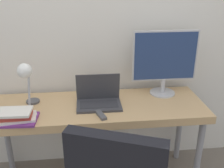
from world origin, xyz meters
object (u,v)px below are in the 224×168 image
object	(u,v)px
game_controller	(26,115)
monitor	(165,60)
laptop	(99,99)
book_stack	(17,116)
desk_lamp	(26,76)

from	to	relation	value
game_controller	monitor	bearing A→B (deg)	15.47
laptop	book_stack	distance (m)	0.60
desk_lamp	laptop	bearing A→B (deg)	2.46
laptop	game_controller	bearing A→B (deg)	-164.82
desk_lamp	game_controller	world-z (taller)	desk_lamp
book_stack	game_controller	size ratio (longest dim) A/B	1.67
game_controller	desk_lamp	bearing A→B (deg)	85.83
monitor	desk_lamp	distance (m)	1.07
desk_lamp	game_controller	size ratio (longest dim) A/B	2.33
monitor	book_stack	distance (m)	1.19
monitor	book_stack	world-z (taller)	monitor
game_controller	laptop	bearing A→B (deg)	15.18
book_stack	game_controller	bearing A→B (deg)	48.63
desk_lamp	game_controller	xyz separation A→B (m)	(-0.01, -0.12, -0.25)
laptop	monitor	bearing A→B (deg)	15.74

